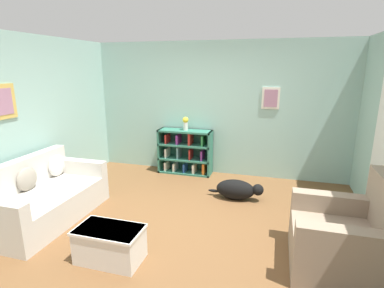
{
  "coord_description": "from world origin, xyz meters",
  "views": [
    {
      "loc": [
        1.14,
        -3.55,
        2.11
      ],
      "look_at": [
        0.0,
        0.4,
        1.05
      ],
      "focal_mm": 28.0,
      "sensor_mm": 36.0,
      "label": 1
    }
  ],
  "objects": [
    {
      "name": "couch",
      "position": [
        -2.0,
        -0.38,
        0.3
      ],
      "size": [
        0.94,
        1.75,
        0.85
      ],
      "color": "beige",
      "rests_on": "ground_plane"
    },
    {
      "name": "coffee_table",
      "position": [
        -0.56,
        -0.97,
        0.21
      ],
      "size": [
        0.74,
        0.43,
        0.39
      ],
      "color": "silver",
      "rests_on": "ground_plane"
    },
    {
      "name": "vase",
      "position": [
        -0.59,
        2.0,
        1.04
      ],
      "size": [
        0.12,
        0.12,
        0.27
      ],
      "color": "silver",
      "rests_on": "bookshelf"
    },
    {
      "name": "bookshelf",
      "position": [
        -0.6,
        2.02,
        0.43
      ],
      "size": [
        1.08,
        0.35,
        0.89
      ],
      "color": "#2D6B56",
      "rests_on": "ground_plane"
    },
    {
      "name": "recliner_chair",
      "position": [
        1.94,
        -0.39,
        0.35
      ],
      "size": [
        0.99,
        1.0,
        1.04
      ],
      "color": "gray",
      "rests_on": "ground_plane"
    },
    {
      "name": "wall_back",
      "position": [
        0.0,
        2.25,
        1.3
      ],
      "size": [
        5.6,
        0.13,
        2.6
      ],
      "color": "#93BCB2",
      "rests_on": "ground_plane"
    },
    {
      "name": "ground_plane",
      "position": [
        0.0,
        0.0,
        0.0
      ],
      "size": [
        14.0,
        14.0,
        0.0
      ],
      "primitive_type": "plane",
      "color": "brown"
    },
    {
      "name": "wall_left",
      "position": [
        -2.55,
        -0.0,
        1.3
      ],
      "size": [
        0.13,
        5.0,
        2.6
      ],
      "color": "#93BCB2",
      "rests_on": "ground_plane"
    },
    {
      "name": "dog",
      "position": [
        0.59,
        1.02,
        0.17
      ],
      "size": [
        0.91,
        0.3,
        0.33
      ],
      "color": "black",
      "rests_on": "ground_plane"
    }
  ]
}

